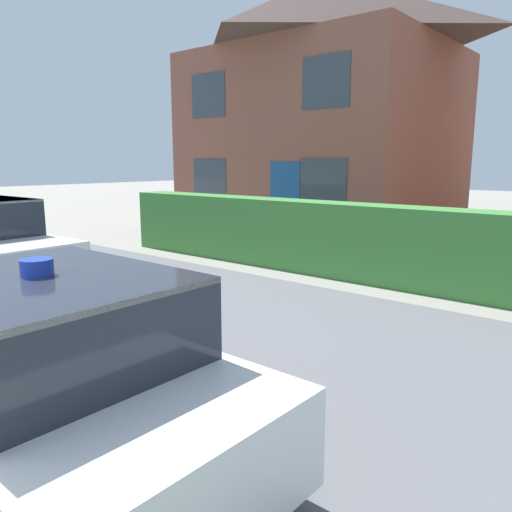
{
  "coord_description": "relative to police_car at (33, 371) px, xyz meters",
  "views": [
    {
      "loc": [
        3.94,
        0.48,
        2.1
      ],
      "look_at": [
        0.38,
        4.74,
        1.05
      ],
      "focal_mm": 35.0,
      "sensor_mm": 36.0,
      "label": 1
    }
  ],
  "objects": [
    {
      "name": "house_left",
      "position": [
        -5.79,
        12.88,
        3.34
      ],
      "size": [
        7.93,
        6.85,
        7.82
      ],
      "color": "brown",
      "rests_on": "ground"
    },
    {
      "name": "police_car",
      "position": [
        0.0,
        0.0,
        0.0
      ],
      "size": [
        3.93,
        1.73,
        1.47
      ],
      "rotation": [
        0.0,
        0.0,
        3.14
      ],
      "color": "black",
      "rests_on": "road_strip"
    },
    {
      "name": "road_strip",
      "position": [
        -0.62,
        2.14,
        -0.64
      ],
      "size": [
        28.0,
        6.68,
        0.01
      ],
      "primitive_type": "cube",
      "color": "#5B5B60",
      "rests_on": "ground"
    },
    {
      "name": "garden_hedge",
      "position": [
        -0.07,
        6.48,
        0.03
      ],
      "size": [
        13.44,
        0.75,
        1.36
      ],
      "primitive_type": "cube",
      "color": "#3D7F38",
      "rests_on": "ground"
    }
  ]
}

